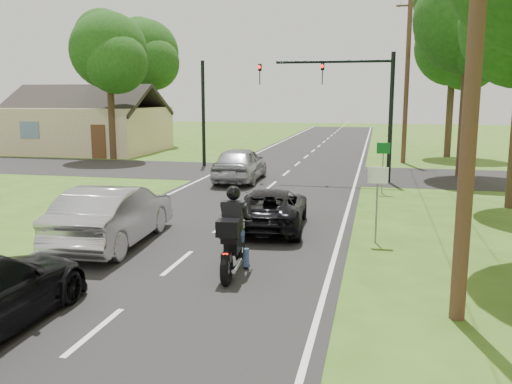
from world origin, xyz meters
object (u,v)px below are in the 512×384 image
silver_suv (240,164)px  utility_pole_near (476,32)px  dark_suv (271,208)px  traffic_signal (351,94)px  motorcycle_rider (233,240)px  sign_green (383,155)px  sign_white (378,186)px  silver_sedan (113,215)px  utility_pole_far (407,78)px

silver_suv → utility_pole_near: 17.24m
dark_suv → traffic_signal: 10.75m
motorcycle_rider → traffic_signal: size_ratio=0.38×
dark_suv → silver_suv: 9.31m
dark_suv → sign_green: (3.36, 6.98, 0.97)m
dark_suv → sign_white: size_ratio=2.09×
traffic_signal → sign_white: size_ratio=3.00×
sign_white → sign_green: (0.20, 8.00, 0.00)m
motorcycle_rider → silver_sedan: size_ratio=0.48×
utility_pole_far → sign_green: bearing=-96.7°
sign_green → motorcycle_rider: bearing=-106.4°
motorcycle_rider → silver_sedan: bearing=152.1°
utility_pole_near → silver_sedan: bearing=159.3°
dark_suv → utility_pole_near: size_ratio=0.44×
dark_suv → silver_suv: (-3.22, 8.74, 0.21)m
traffic_signal → sign_green: size_ratio=3.00×
dark_suv → sign_green: 7.81m
motorcycle_rider → utility_pole_far: bearing=74.1°
dark_suv → silver_suv: size_ratio=0.91×
utility_pole_far → motorcycle_rider: bearing=-101.7°
silver_sedan → traffic_signal: traffic_signal is taller
traffic_signal → utility_pole_far: bearing=70.3°
utility_pole_near → sign_white: bearing=106.8°
motorcycle_rider → silver_suv: (-3.21, 13.20, 0.03)m
sign_white → utility_pole_near: bearing=-73.2°
sign_green → dark_suv: bearing=-115.7°
dark_suv → utility_pole_near: 8.81m
traffic_signal → silver_suv: bearing=-165.9°
dark_suv → sign_white: bearing=157.3°
silver_sedan → utility_pole_far: size_ratio=0.50×
motorcycle_rider → utility_pole_far: 23.34m
motorcycle_rider → sign_green: sign_green is taller
silver_suv → sign_white: sign_white is taller
sign_white → sign_green: 8.00m
utility_pole_near → sign_green: size_ratio=4.71×
utility_pole_far → dark_suv: bearing=-104.5°
traffic_signal → utility_pole_near: bearing=-79.9°
sign_green → silver_suv: bearing=165.1°
dark_suv → traffic_signal: bearing=-105.0°
utility_pole_near → silver_suv: bearing=118.1°
utility_pole_near → sign_white: utility_pole_near is taller
silver_sedan → sign_white: size_ratio=2.35×
dark_suv → silver_sedan: 4.74m
utility_pole_far → sign_green: size_ratio=4.71×
sign_green → utility_pole_far: bearing=83.3°
utility_pole_far → sign_white: utility_pole_far is taller
dark_suv → sign_green: bearing=-120.5°
motorcycle_rider → traffic_signal: (1.80, 14.46, 3.33)m
utility_pole_far → silver_sedan: bearing=-112.2°
motorcycle_rider → silver_sedan: motorcycle_rider is taller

